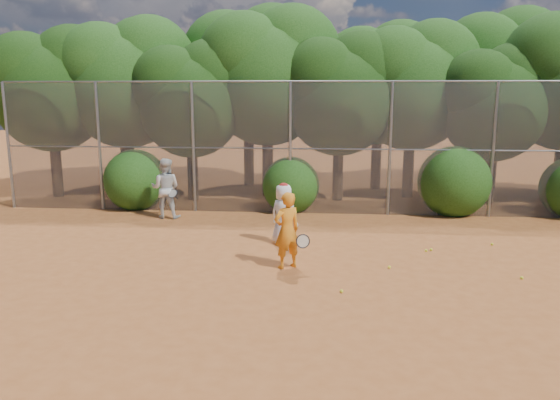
# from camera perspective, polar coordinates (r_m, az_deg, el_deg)

# --- Properties ---
(ground) EXTENTS (80.00, 80.00, 0.00)m
(ground) POSITION_cam_1_polar(r_m,az_deg,el_deg) (11.16, 4.03, -8.16)
(ground) COLOR #9D5223
(ground) RESTS_ON ground
(fence_back) EXTENTS (20.05, 0.09, 4.03)m
(fence_back) POSITION_cam_1_polar(r_m,az_deg,el_deg) (16.61, 4.11, 5.54)
(fence_back) COLOR gray
(fence_back) RESTS_ON ground
(tree_0) EXTENTS (4.38, 3.81, 6.00)m
(tree_0) POSITION_cam_1_polar(r_m,az_deg,el_deg) (20.89, -22.73, 11.05)
(tree_0) COLOR black
(tree_0) RESTS_ON ground
(tree_1) EXTENTS (4.64, 4.03, 6.35)m
(tree_1) POSITION_cam_1_polar(r_m,az_deg,el_deg) (20.34, -15.72, 12.16)
(tree_1) COLOR black
(tree_1) RESTS_ON ground
(tree_2) EXTENTS (3.99, 3.47, 5.47)m
(tree_2) POSITION_cam_1_polar(r_m,az_deg,el_deg) (18.92, -9.18, 10.77)
(tree_2) COLOR black
(tree_2) RESTS_ON ground
(tree_3) EXTENTS (4.89, 4.26, 6.70)m
(tree_3) POSITION_cam_1_polar(r_m,az_deg,el_deg) (19.49, -1.14, 13.31)
(tree_3) COLOR black
(tree_3) RESTS_ON ground
(tree_4) EXTENTS (4.19, 3.64, 5.73)m
(tree_4) POSITION_cam_1_polar(r_m,az_deg,el_deg) (18.76, 6.40, 11.37)
(tree_4) COLOR black
(tree_4) RESTS_ON ground
(tree_5) EXTENTS (4.51, 3.92, 6.17)m
(tree_5) POSITION_cam_1_polar(r_m,az_deg,el_deg) (19.78, 13.80, 11.96)
(tree_5) COLOR black
(tree_5) RESTS_ON ground
(tree_6) EXTENTS (3.86, 3.36, 5.29)m
(tree_6) POSITION_cam_1_polar(r_m,az_deg,el_deg) (19.33, 21.60, 9.80)
(tree_6) COLOR black
(tree_6) RESTS_ON ground
(tree_9) EXTENTS (4.83, 4.20, 6.62)m
(tree_9) POSITION_cam_1_polar(r_m,az_deg,el_deg) (22.85, -16.07, 12.44)
(tree_9) COLOR black
(tree_9) RESTS_ON ground
(tree_10) EXTENTS (5.15, 4.48, 7.06)m
(tree_10) POSITION_cam_1_polar(r_m,az_deg,el_deg) (21.81, -3.18, 13.69)
(tree_10) COLOR black
(tree_10) RESTS_ON ground
(tree_11) EXTENTS (4.64, 4.03, 6.35)m
(tree_11) POSITION_cam_1_polar(r_m,az_deg,el_deg) (21.25, 10.44, 12.34)
(tree_11) COLOR black
(tree_11) RESTS_ON ground
(tree_12) EXTENTS (5.02, 4.37, 6.88)m
(tree_12) POSITION_cam_1_polar(r_m,az_deg,el_deg) (22.71, 22.00, 12.52)
(tree_12) COLOR black
(tree_12) RESTS_ON ground
(bush_0) EXTENTS (2.00, 2.00, 2.00)m
(bush_0) POSITION_cam_1_polar(r_m,az_deg,el_deg) (18.12, -14.88, 2.31)
(bush_0) COLOR #1A4310
(bush_0) RESTS_ON ground
(bush_1) EXTENTS (1.80, 1.80, 1.80)m
(bush_1) POSITION_cam_1_polar(r_m,az_deg,el_deg) (17.09, 1.12, 1.83)
(bush_1) COLOR #1A4310
(bush_1) RESTS_ON ground
(bush_2) EXTENTS (2.20, 2.20, 2.20)m
(bush_2) POSITION_cam_1_polar(r_m,az_deg,el_deg) (17.45, 17.74, 2.15)
(bush_2) COLOR #1A4310
(bush_2) RESTS_ON ground
(player_yellow) EXTENTS (0.87, 0.66, 1.65)m
(player_yellow) POSITION_cam_1_polar(r_m,az_deg,el_deg) (11.55, 0.74, -3.20)
(player_yellow) COLOR orange
(player_yellow) RESTS_ON ground
(player_teen) EXTENTS (0.88, 0.78, 1.53)m
(player_teen) POSITION_cam_1_polar(r_m,az_deg,el_deg) (13.38, 0.38, -1.44)
(player_teen) COLOR white
(player_teen) RESTS_ON ground
(player_white) EXTENTS (0.91, 0.78, 1.78)m
(player_white) POSITION_cam_1_polar(r_m,az_deg,el_deg) (16.48, -11.88, 1.20)
(player_white) COLOR silver
(player_white) RESTS_ON ground
(ball_0) EXTENTS (0.07, 0.07, 0.07)m
(ball_0) POSITION_cam_1_polar(r_m,az_deg,el_deg) (13.44, 15.51, -5.01)
(ball_0) COLOR yellow
(ball_0) RESTS_ON ground
(ball_1) EXTENTS (0.07, 0.07, 0.07)m
(ball_1) POSITION_cam_1_polar(r_m,az_deg,el_deg) (13.32, 15.03, -5.13)
(ball_1) COLOR yellow
(ball_1) RESTS_ON ground
(ball_2) EXTENTS (0.07, 0.07, 0.07)m
(ball_2) POSITION_cam_1_polar(r_m,az_deg,el_deg) (10.42, 6.45, -9.44)
(ball_2) COLOR yellow
(ball_2) RESTS_ON ground
(ball_3) EXTENTS (0.07, 0.07, 0.07)m
(ball_3) POSITION_cam_1_polar(r_m,az_deg,el_deg) (12.07, 23.95, -7.44)
(ball_3) COLOR yellow
(ball_3) RESTS_ON ground
(ball_4) EXTENTS (0.07, 0.07, 0.07)m
(ball_4) POSITION_cam_1_polar(r_m,az_deg,el_deg) (11.93, 11.35, -6.89)
(ball_4) COLOR yellow
(ball_4) RESTS_ON ground
(ball_5) EXTENTS (0.07, 0.07, 0.07)m
(ball_5) POSITION_cam_1_polar(r_m,az_deg,el_deg) (14.37, 21.27, -4.32)
(ball_5) COLOR yellow
(ball_5) RESTS_ON ground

